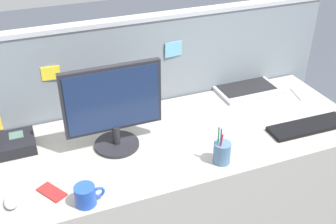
{
  "coord_description": "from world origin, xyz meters",
  "views": [
    {
      "loc": [
        -0.63,
        -1.54,
        1.91
      ],
      "look_at": [
        0.0,
        0.05,
        0.86
      ],
      "focal_mm": 43.55,
      "sensor_mm": 36.0,
      "label": 1
    }
  ],
  "objects_px": {
    "computer_mouse_right_hand": "(12,201)",
    "pen_cup": "(222,152)",
    "cell_phone_white_slab": "(301,94)",
    "coffee_mug": "(86,195)",
    "cell_phone_red_case": "(52,192)",
    "desk_phone": "(10,144)",
    "laptop": "(243,79)",
    "desktop_monitor": "(113,105)",
    "keyboard_main": "(308,126)"
  },
  "relations": [
    {
      "from": "desk_phone",
      "to": "computer_mouse_right_hand",
      "type": "relative_size",
      "value": 2.15
    },
    {
      "from": "desk_phone",
      "to": "keyboard_main",
      "type": "bearing_deg",
      "value": -14.53
    },
    {
      "from": "desktop_monitor",
      "to": "computer_mouse_right_hand",
      "type": "relative_size",
      "value": 4.61
    },
    {
      "from": "computer_mouse_right_hand",
      "to": "cell_phone_white_slab",
      "type": "bearing_deg",
      "value": 14.16
    },
    {
      "from": "coffee_mug",
      "to": "desktop_monitor",
      "type": "bearing_deg",
      "value": 57.66
    },
    {
      "from": "laptop",
      "to": "desk_phone",
      "type": "bearing_deg",
      "value": -173.61
    },
    {
      "from": "coffee_mug",
      "to": "cell_phone_red_case",
      "type": "bearing_deg",
      "value": 136.91
    },
    {
      "from": "desk_phone",
      "to": "cell_phone_white_slab",
      "type": "distance_m",
      "value": 1.63
    },
    {
      "from": "desktop_monitor",
      "to": "cell_phone_red_case",
      "type": "height_order",
      "value": "desktop_monitor"
    },
    {
      "from": "cell_phone_white_slab",
      "to": "coffee_mug",
      "type": "xyz_separation_m",
      "value": [
        -1.37,
        -0.43,
        0.04
      ]
    },
    {
      "from": "keyboard_main",
      "to": "coffee_mug",
      "type": "xyz_separation_m",
      "value": [
        -1.18,
        -0.12,
        0.03
      ]
    },
    {
      "from": "computer_mouse_right_hand",
      "to": "coffee_mug",
      "type": "distance_m",
      "value": 0.3
    },
    {
      "from": "computer_mouse_right_hand",
      "to": "pen_cup",
      "type": "distance_m",
      "value": 0.91
    },
    {
      "from": "laptop",
      "to": "computer_mouse_right_hand",
      "type": "relative_size",
      "value": 3.68
    },
    {
      "from": "pen_cup",
      "to": "cell_phone_white_slab",
      "type": "xyz_separation_m",
      "value": [
        0.74,
        0.39,
        -0.05
      ]
    },
    {
      "from": "desktop_monitor",
      "to": "pen_cup",
      "type": "relative_size",
      "value": 2.44
    },
    {
      "from": "keyboard_main",
      "to": "cell_phone_white_slab",
      "type": "height_order",
      "value": "keyboard_main"
    },
    {
      "from": "laptop",
      "to": "pen_cup",
      "type": "bearing_deg",
      "value": -127.66
    },
    {
      "from": "cell_phone_white_slab",
      "to": "cell_phone_red_case",
      "type": "bearing_deg",
      "value": -155.76
    },
    {
      "from": "cell_phone_white_slab",
      "to": "coffee_mug",
      "type": "relative_size",
      "value": 1.24
    },
    {
      "from": "desk_phone",
      "to": "cell_phone_red_case",
      "type": "xyz_separation_m",
      "value": [
        0.14,
        -0.38,
        -0.03
      ]
    },
    {
      "from": "cell_phone_white_slab",
      "to": "desktop_monitor",
      "type": "bearing_deg",
      "value": -163.43
    },
    {
      "from": "desk_phone",
      "to": "keyboard_main",
      "type": "distance_m",
      "value": 1.48
    },
    {
      "from": "coffee_mug",
      "to": "desk_phone",
      "type": "bearing_deg",
      "value": 117.71
    },
    {
      "from": "desk_phone",
      "to": "keyboard_main",
      "type": "relative_size",
      "value": 0.5
    },
    {
      "from": "pen_cup",
      "to": "coffee_mug",
      "type": "xyz_separation_m",
      "value": [
        -0.63,
        -0.04,
        -0.01
      ]
    },
    {
      "from": "laptop",
      "to": "keyboard_main",
      "type": "bearing_deg",
      "value": -81.11
    },
    {
      "from": "desk_phone",
      "to": "cell_phone_white_slab",
      "type": "xyz_separation_m",
      "value": [
        1.63,
        -0.06,
        -0.03
      ]
    },
    {
      "from": "pen_cup",
      "to": "desktop_monitor",
      "type": "bearing_deg",
      "value": 143.34
    },
    {
      "from": "desktop_monitor",
      "to": "cell_phone_red_case",
      "type": "relative_size",
      "value": 3.63
    },
    {
      "from": "pen_cup",
      "to": "cell_phone_white_slab",
      "type": "height_order",
      "value": "pen_cup"
    },
    {
      "from": "pen_cup",
      "to": "laptop",
      "type": "bearing_deg",
      "value": 52.34
    },
    {
      "from": "laptop",
      "to": "computer_mouse_right_hand",
      "type": "height_order",
      "value": "laptop"
    },
    {
      "from": "keyboard_main",
      "to": "cell_phone_white_slab",
      "type": "bearing_deg",
      "value": 59.23
    },
    {
      "from": "cell_phone_white_slab",
      "to": "cell_phone_red_case",
      "type": "height_order",
      "value": "same"
    },
    {
      "from": "laptop",
      "to": "cell_phone_white_slab",
      "type": "distance_m",
      "value": 0.35
    },
    {
      "from": "desk_phone",
      "to": "computer_mouse_right_hand",
      "type": "xyz_separation_m",
      "value": [
        -0.02,
        -0.38,
        -0.02
      ]
    },
    {
      "from": "computer_mouse_right_hand",
      "to": "desk_phone",
      "type": "bearing_deg",
      "value": 90.07
    },
    {
      "from": "cell_phone_red_case",
      "to": "coffee_mug",
      "type": "height_order",
      "value": "coffee_mug"
    },
    {
      "from": "desktop_monitor",
      "to": "desk_phone",
      "type": "xyz_separation_m",
      "value": [
        -0.48,
        0.15,
        -0.19
      ]
    },
    {
      "from": "computer_mouse_right_hand",
      "to": "cell_phone_red_case",
      "type": "distance_m",
      "value": 0.16
    },
    {
      "from": "desk_phone",
      "to": "coffee_mug",
      "type": "bearing_deg",
      "value": -62.29
    },
    {
      "from": "computer_mouse_right_hand",
      "to": "cell_phone_red_case",
      "type": "height_order",
      "value": "computer_mouse_right_hand"
    },
    {
      "from": "desktop_monitor",
      "to": "laptop",
      "type": "bearing_deg",
      "value": 18.83
    },
    {
      "from": "laptop",
      "to": "pen_cup",
      "type": "xyz_separation_m",
      "value": [
        -0.47,
        -0.6,
        -0.0
      ]
    },
    {
      "from": "keyboard_main",
      "to": "cell_phone_red_case",
      "type": "relative_size",
      "value": 3.41
    },
    {
      "from": "laptop",
      "to": "computer_mouse_right_hand",
      "type": "distance_m",
      "value": 1.47
    },
    {
      "from": "desk_phone",
      "to": "pen_cup",
      "type": "relative_size",
      "value": 1.14
    },
    {
      "from": "cell_phone_white_slab",
      "to": "desk_phone",
      "type": "bearing_deg",
      "value": -169.85
    },
    {
      "from": "laptop",
      "to": "cell_phone_white_slab",
      "type": "bearing_deg",
      "value": -37.42
    }
  ]
}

